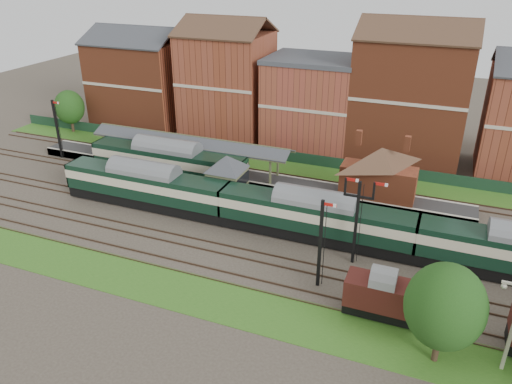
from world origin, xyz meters
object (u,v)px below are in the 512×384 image
at_px(goods_van_a, 381,295).
at_px(dmu_train, 314,216).
at_px(semaphore_bracket, 357,217).
at_px(platform_railcar, 168,162).
at_px(signal_box, 227,180).

bearing_deg(goods_van_a, dmu_train, 130.97).
height_order(semaphore_bracket, platform_railcar, semaphore_bracket).
xyz_separation_m(semaphore_bracket, goods_van_a, (3.40, -6.50, -2.74)).
xyz_separation_m(signal_box, semaphore_bracket, (15.04, -5.75, 1.44)).
xyz_separation_m(semaphore_bracket, dmu_train, (-4.42, 2.50, -2.10)).
bearing_deg(platform_railcar, signal_box, -19.31).
distance_m(signal_box, dmu_train, 11.13).
relative_size(signal_box, platform_railcar, 0.31).
bearing_deg(dmu_train, semaphore_bracket, -29.51).
xyz_separation_m(dmu_train, goods_van_a, (7.82, -9.00, -0.64)).
height_order(signal_box, dmu_train, signal_box).
height_order(platform_railcar, goods_van_a, platform_railcar).
xyz_separation_m(signal_box, goods_van_a, (18.44, -12.25, -1.30)).
height_order(signal_box, semaphore_bracket, semaphore_bracket).
bearing_deg(platform_railcar, semaphore_bracket, -20.31).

